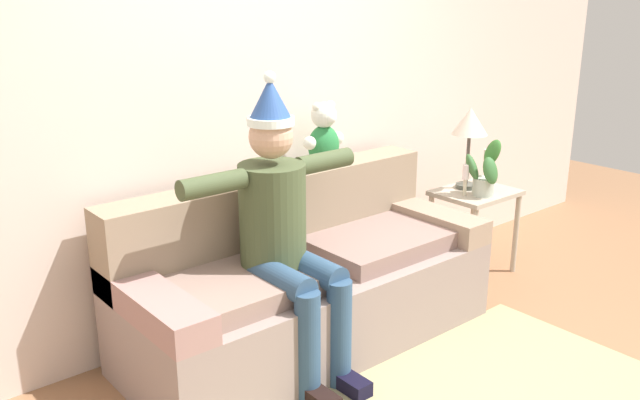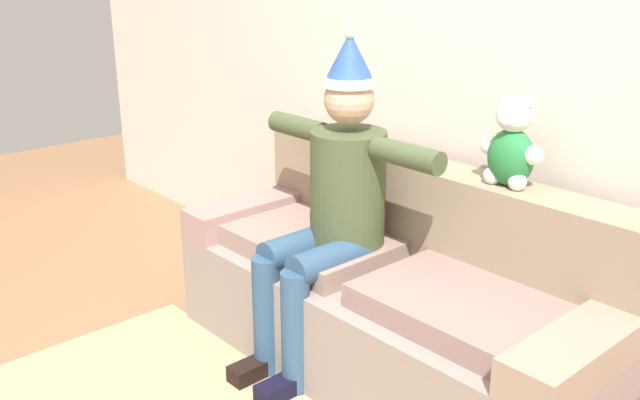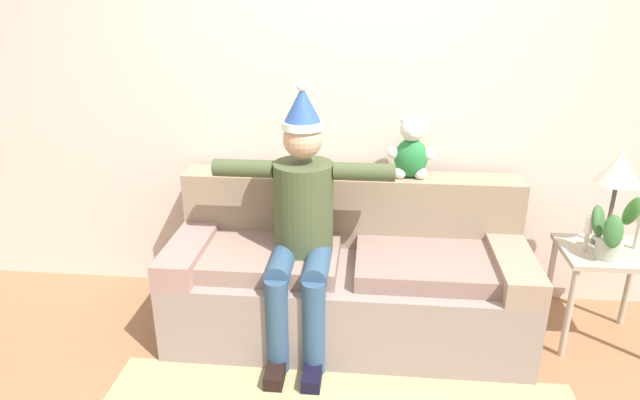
% 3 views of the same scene
% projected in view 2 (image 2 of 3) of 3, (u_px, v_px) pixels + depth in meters
% --- Properties ---
extents(back_wall, '(7.00, 0.10, 2.70)m').
position_uv_depth(back_wall, '(481.00, 63.00, 3.23)').
color(back_wall, beige).
rests_on(back_wall, ground_plane).
extents(couch, '(2.09, 0.85, 0.91)m').
position_uv_depth(couch, '(398.00, 296.00, 3.23)').
color(couch, gray).
rests_on(couch, ground_plane).
extents(person_seated, '(1.02, 0.77, 1.54)m').
position_uv_depth(person_seated, '(332.00, 200.00, 3.16)').
color(person_seated, '#414D2F').
rests_on(person_seated, ground_plane).
extents(teddy_bear, '(0.29, 0.17, 0.38)m').
position_uv_depth(teddy_bear, '(511.00, 145.00, 2.90)').
color(teddy_bear, '#25763A').
rests_on(teddy_bear, couch).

